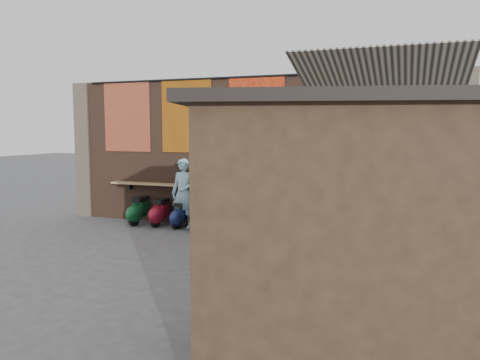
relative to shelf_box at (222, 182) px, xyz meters
The scene contains 33 objects.
ground 2.68m from the shelf_box, 75.54° to the right, with size 70.00×70.00×0.00m, color #474749.
brick_wall 1.04m from the shelf_box, 33.99° to the left, with size 10.00×0.40×4.00m, color brown.
pier_left 4.69m from the shelf_box, behind, with size 0.50×0.50×4.00m, color #4C4238.
pier_right 5.86m from the shelf_box, ahead, with size 0.50×0.50×4.00m, color #4C4238.
eating_counter 0.61m from the shelf_box, ahead, with size 8.00×0.32×0.05m, color #9E7A51.
shelf_box is the anchor object (origin of this frame).
tapestry_redgold 3.49m from the shelf_box, behind, with size 1.50×0.02×2.00m, color maroon.
tapestry_sun 2.09m from the shelf_box, behind, with size 1.50×0.02×2.00m, color orange.
tapestry_orange 1.98m from the shelf_box, 11.39° to the left, with size 1.50×0.02×2.00m, color #CF4619.
tapestry_multi 3.39m from the shelf_box, ahead, with size 1.50×0.02×2.00m, color #274791.
hang_rail 2.81m from the shelf_box, 15.99° to the left, with size 0.06×0.06×9.50m, color black.
scooter_stool_0 2.53m from the shelf_box, behind, with size 0.36×0.80×0.76m, color #0F4D26, non-canonical shape.
scooter_stool_1 1.94m from the shelf_box, behind, with size 0.34×0.76×0.73m, color maroon, non-canonical shape.
scooter_stool_2 1.44m from the shelf_box, 163.20° to the right, with size 0.32×0.71×0.67m, color navy, non-canonical shape.
scooter_stool_3 1.02m from the shelf_box, 148.08° to the right, with size 0.37×0.82×0.78m, color black, non-canonical shape.
scooter_stool_4 0.97m from the shelf_box, 63.24° to the right, with size 0.32×0.71×0.68m, color #0E0B83, non-canonical shape.
scooter_stool_5 1.22m from the shelf_box, 19.86° to the right, with size 0.36×0.79×0.75m, color #853D0C, non-canonical shape.
scooter_stool_6 1.72m from the shelf_box, 10.68° to the right, with size 0.34×0.75×0.71m, color #0D0D83, non-canonical shape.
scooter_stool_7 2.30m from the shelf_box, ahead, with size 0.32×0.71×0.68m, color #186045, non-canonical shape.
diner_left 1.07m from the shelf_box, 162.89° to the right, with size 0.68×0.45×1.87m, color #90C1D2.
diner_right 0.71m from the shelf_box, 143.50° to the right, with size 0.73×0.57×1.50m, color #33272B.
shopper_navy 4.23m from the shelf_box, 32.37° to the right, with size 1.03×0.43×1.75m, color black.
shopper_grey 6.45m from the shelf_box, 31.46° to the right, with size 1.09×0.63×1.69m, color #57585C.
shopper_tan 4.15m from the shelf_box, 32.91° to the right, with size 0.74×0.48×1.51m, color #846354.
market_stall 7.41m from the shelf_box, 58.73° to the right, with size 2.63×1.97×2.85m, color black.
stall_roof 7.59m from the shelf_box, 58.73° to the right, with size 2.94×2.27×0.12m, color black.
stall_sign 6.49m from the shelf_box, 56.06° to the right, with size 1.20×0.04×0.50m, color gold.
stall_shelf 6.44m from the shelf_box, 56.06° to the right, with size 2.18×0.10×0.06m, color #473321.
awning_canvas 4.90m from the shelf_box, 18.88° to the right, with size 3.20×3.40×0.03m, color beige.
awning_ledger 4.91m from the shelf_box, ahead, with size 3.30×0.08×0.12m, color #33261C.
awning_header 5.34m from the shelf_box, 35.32° to the right, with size 3.00×0.08×0.08m, color black.
awning_post_left 3.97m from the shelf_box, 47.12° to the right, with size 0.09×0.09×3.10m, color black.
awning_post_right 6.22m from the shelf_box, 27.83° to the right, with size 0.09×0.09×3.10m, color black.
Camera 1 is at (4.10, -9.10, 2.60)m, focal length 35.00 mm.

